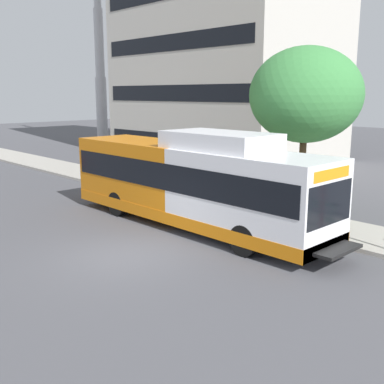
{
  "coord_description": "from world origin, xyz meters",
  "views": [
    {
      "loc": [
        -8.05,
        -11.4,
        4.94
      ],
      "look_at": [
        2.89,
        0.02,
        1.6
      ],
      "focal_mm": 43.56,
      "sensor_mm": 36.0,
      "label": 1
    }
  ],
  "objects": [
    {
      "name": "sidewalk_curb",
      "position": [
        7.0,
        6.0,
        0.07
      ],
      "size": [
        3.0,
        56.0,
        0.14
      ],
      "primitive_type": "cube",
      "color": "#A8A399",
      "rests_on": "ground"
    },
    {
      "name": "lattice_comm_tower",
      "position": [
        18.63,
        29.79,
        9.54
      ],
      "size": [
        1.1,
        1.1,
        28.71
      ],
      "color": "#B7B7BC",
      "rests_on": "ground"
    },
    {
      "name": "street_tree_near_stop",
      "position": [
        8.13,
        -0.98,
        4.89
      ],
      "size": [
        4.43,
        4.43,
        6.64
      ],
      "color": "#4C3823",
      "rests_on": "sidewalk_curb"
    },
    {
      "name": "transit_bus",
      "position": [
        3.77,
        0.93,
        1.7
      ],
      "size": [
        2.58,
        12.25,
        3.65
      ],
      "color": "white",
      "rests_on": "ground"
    },
    {
      "name": "ground_plane",
      "position": [
        0.0,
        8.0,
        0.0
      ],
      "size": [
        120.0,
        120.0,
        0.0
      ],
      "primitive_type": "plane",
      "color": "#4C4C51"
    }
  ]
}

